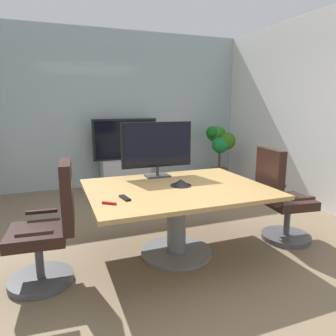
% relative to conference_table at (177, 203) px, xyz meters
% --- Properties ---
extents(ground_plane, '(7.27, 7.27, 0.00)m').
position_rel_conference_table_xyz_m(ground_plane, '(-0.12, 0.04, -0.56)').
color(ground_plane, '#7A664C').
extents(wall_back_glass_partition, '(5.48, 0.10, 2.92)m').
position_rel_conference_table_xyz_m(wall_back_glass_partition, '(-0.12, 3.18, 0.90)').
color(wall_back_glass_partition, '#9EB2B7').
rests_on(wall_back_glass_partition, ground).
extents(conference_table, '(1.80, 1.38, 0.74)m').
position_rel_conference_table_xyz_m(conference_table, '(0.00, 0.00, 0.00)').
color(conference_table, '#B2894C').
rests_on(conference_table, ground).
extents(office_chair_left, '(0.61, 0.59, 1.09)m').
position_rel_conference_table_xyz_m(office_chair_left, '(-1.25, -0.10, -0.10)').
color(office_chair_left, '#4C4C51').
rests_on(office_chair_left, ground).
extents(office_chair_right, '(0.62, 0.60, 1.09)m').
position_rel_conference_table_xyz_m(office_chair_right, '(1.25, -0.13, -0.10)').
color(office_chair_right, '#4C4C51').
rests_on(office_chair_right, ground).
extents(tv_monitor, '(0.84, 0.18, 0.64)m').
position_rel_conference_table_xyz_m(tv_monitor, '(-0.03, 0.52, 0.53)').
color(tv_monitor, '#333338').
rests_on(tv_monitor, conference_table).
extents(wall_display_unit, '(1.20, 0.36, 1.31)m').
position_rel_conference_table_xyz_m(wall_display_unit, '(0.12, 2.82, -0.12)').
color(wall_display_unit, '#B7BABC').
rests_on(wall_display_unit, ground).
extents(potted_plant, '(0.62, 0.60, 1.15)m').
position_rel_conference_table_xyz_m(potted_plant, '(1.95, 2.46, 0.19)').
color(potted_plant, brown).
rests_on(potted_plant, ground).
extents(conference_phone, '(0.22, 0.22, 0.07)m').
position_rel_conference_table_xyz_m(conference_phone, '(0.06, 0.03, 0.21)').
color(conference_phone, black).
rests_on(conference_phone, conference_table).
extents(remote_control, '(0.08, 0.18, 0.02)m').
position_rel_conference_table_xyz_m(remote_control, '(-0.59, -0.21, 0.18)').
color(remote_control, black).
rests_on(remote_control, conference_table).
extents(whiteboard_marker, '(0.11, 0.10, 0.02)m').
position_rel_conference_table_xyz_m(whiteboard_marker, '(-0.75, -0.32, 0.19)').
color(whiteboard_marker, red).
rests_on(whiteboard_marker, conference_table).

